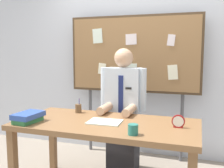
# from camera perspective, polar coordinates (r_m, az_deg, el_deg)

# --- Properties ---
(back_wall) EXTENTS (6.40, 0.08, 2.70)m
(back_wall) POSITION_cam_1_polar(r_m,az_deg,el_deg) (3.69, 5.49, 5.72)
(back_wall) COLOR silver
(back_wall) RESTS_ON ground_plane
(desk) EXTENTS (1.76, 0.83, 0.76)m
(desk) POSITION_cam_1_polar(r_m,az_deg,el_deg) (2.57, -1.32, -10.14)
(desk) COLOR brown
(desk) RESTS_ON ground_plane
(person) EXTENTS (0.55, 0.56, 1.47)m
(person) POSITION_cam_1_polar(r_m,az_deg,el_deg) (3.11, 2.45, -6.75)
(person) COLOR #2D2D33
(person) RESTS_ON ground_plane
(bulletin_board) EXTENTS (1.76, 0.09, 1.91)m
(bulletin_board) POSITION_cam_1_polar(r_m,az_deg,el_deg) (3.49, 4.72, 6.19)
(bulletin_board) COLOR #4C3823
(bulletin_board) RESTS_ON ground_plane
(book_stack) EXTENTS (0.21, 0.31, 0.10)m
(book_stack) POSITION_cam_1_polar(r_m,az_deg,el_deg) (2.65, -17.87, -6.92)
(book_stack) COLOR #337F47
(book_stack) RESTS_ON desk
(open_notebook) EXTENTS (0.33, 0.25, 0.01)m
(open_notebook) POSITION_cam_1_polar(r_m,az_deg,el_deg) (2.53, -1.60, -8.28)
(open_notebook) COLOR silver
(open_notebook) RESTS_ON desk
(desk_clock) EXTENTS (0.12, 0.04, 0.12)m
(desk_clock) POSITION_cam_1_polar(r_m,az_deg,el_deg) (2.43, 14.30, -8.02)
(desk_clock) COLOR maroon
(desk_clock) RESTS_ON desk
(coffee_mug) EXTENTS (0.09, 0.09, 0.09)m
(coffee_mug) POSITION_cam_1_polar(r_m,az_deg,el_deg) (2.17, 4.63, -9.90)
(coffee_mug) COLOR #267266
(coffee_mug) RESTS_ON desk
(pen_holder) EXTENTS (0.07, 0.07, 0.16)m
(pen_holder) POSITION_cam_1_polar(r_m,az_deg,el_deg) (2.94, -7.37, -5.30)
(pen_holder) COLOR brown
(pen_holder) RESTS_ON desk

